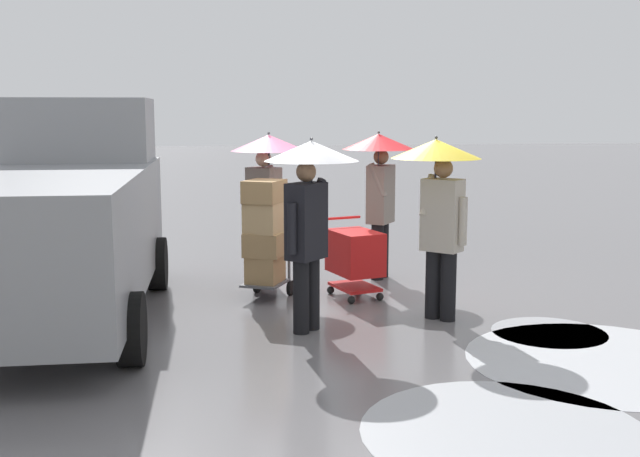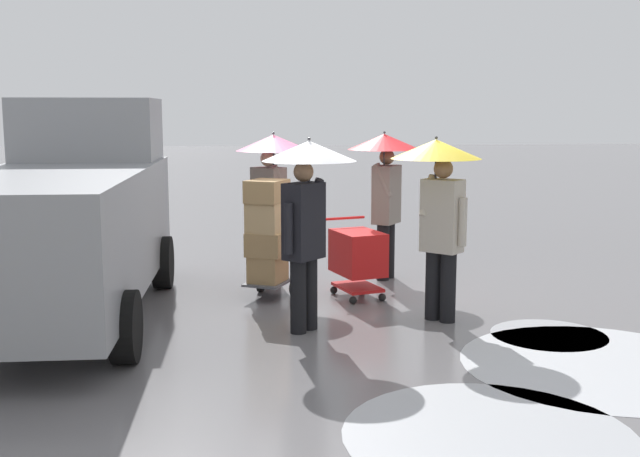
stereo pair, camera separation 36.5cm
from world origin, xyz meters
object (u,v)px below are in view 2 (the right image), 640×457
(shopping_cart_vendor, at_px, (358,255))
(hand_dolly_boxes, at_px, (268,232))
(pedestrian_black_side, at_px, (385,171))
(pedestrian_far_side, at_px, (307,189))
(pedestrian_white_side, at_px, (271,173))
(cargo_van_parked_right, at_px, (64,218))
(pedestrian_pink_side, at_px, (439,187))

(shopping_cart_vendor, bearing_deg, hand_dolly_boxes, -3.75)
(pedestrian_black_side, xyz_separation_m, pedestrian_far_side, (1.36, 2.47, 0.00))
(pedestrian_black_side, xyz_separation_m, pedestrian_white_side, (1.63, 0.19, 0.00))
(pedestrian_far_side, bearing_deg, pedestrian_black_side, -118.91)
(cargo_van_parked_right, relative_size, pedestrian_white_side, 2.51)
(hand_dolly_boxes, distance_m, pedestrian_black_side, 2.10)
(cargo_van_parked_right, xyz_separation_m, shopping_cart_vendor, (-3.60, -0.48, -0.61))
(shopping_cart_vendor, height_order, pedestrian_pink_side, pedestrian_pink_side)
(shopping_cart_vendor, relative_size, hand_dolly_boxes, 0.65)
(cargo_van_parked_right, xyz_separation_m, pedestrian_pink_side, (-4.35, 0.71, 0.39))
(pedestrian_white_side, bearing_deg, hand_dolly_boxes, 82.95)
(cargo_van_parked_right, bearing_deg, shopping_cart_vendor, -172.47)
(pedestrian_pink_side, bearing_deg, shopping_cart_vendor, -57.71)
(hand_dolly_boxes, bearing_deg, shopping_cart_vendor, 176.25)
(pedestrian_black_side, distance_m, pedestrian_white_side, 1.65)
(pedestrian_white_side, xyz_separation_m, pedestrian_far_side, (-0.27, 2.27, 0.00))
(pedestrian_pink_side, distance_m, pedestrian_far_side, 1.57)
(pedestrian_black_side, bearing_deg, pedestrian_far_side, 61.09)
(cargo_van_parked_right, bearing_deg, pedestrian_black_side, -160.03)
(cargo_van_parked_right, height_order, pedestrian_far_side, cargo_van_parked_right)
(hand_dolly_boxes, relative_size, pedestrian_black_side, 0.73)
(pedestrian_pink_side, bearing_deg, pedestrian_black_side, -85.14)
(cargo_van_parked_right, bearing_deg, pedestrian_white_side, -152.43)
(shopping_cart_vendor, height_order, pedestrian_far_side, pedestrian_far_side)
(hand_dolly_boxes, xyz_separation_m, pedestrian_far_side, (-0.37, 1.51, 0.70))
(pedestrian_black_side, height_order, pedestrian_white_side, same)
(pedestrian_pink_side, relative_size, pedestrian_white_side, 1.00)
(pedestrian_white_side, bearing_deg, cargo_van_parked_right, 27.57)
(cargo_van_parked_right, relative_size, shopping_cart_vendor, 5.29)
(cargo_van_parked_right, distance_m, pedestrian_pink_side, 4.42)
(hand_dolly_boxes, bearing_deg, cargo_van_parked_right, 12.81)
(hand_dolly_boxes, height_order, pedestrian_white_side, pedestrian_white_side)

